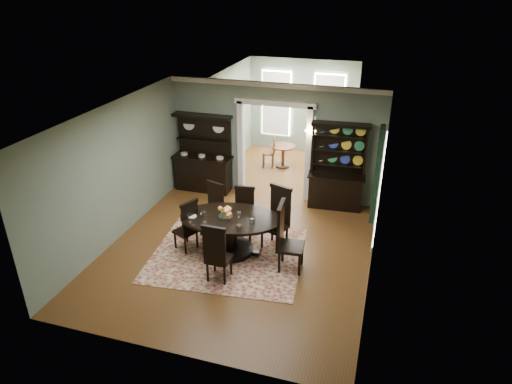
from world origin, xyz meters
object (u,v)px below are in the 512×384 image
welsh_dresser (337,178)px  sideboard (203,164)px  parlor_table (283,153)px  dining_table (231,228)px

welsh_dresser → sideboard: bearing=176.4°
sideboard → parlor_table: (1.69, 2.16, -0.28)m
sideboard → parlor_table: size_ratio=2.80×
sideboard → parlor_table: bearing=52.0°
welsh_dresser → parlor_table: (-1.89, 2.15, -0.34)m
dining_table → welsh_dresser: 3.31m
sideboard → dining_table: bearing=-57.3°
dining_table → sideboard: sideboard is taller
sideboard → parlor_table: sideboard is taller
parlor_table → dining_table: bearing=-89.0°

